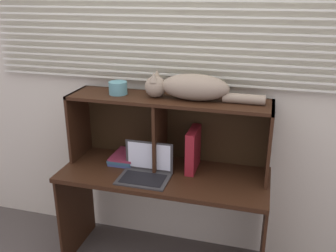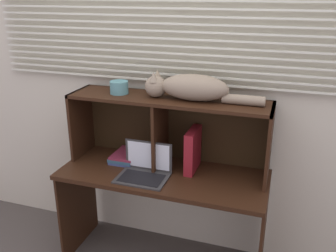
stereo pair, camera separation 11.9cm
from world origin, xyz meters
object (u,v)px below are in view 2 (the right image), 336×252
Objects in this scene: book_stack at (126,156)px; cat at (190,88)px; laptop at (144,170)px; binder_upright at (193,150)px; small_basket at (119,87)px.

cat is at bearing 0.54° from book_stack.
laptop is 1.14× the size of binder_upright.
small_basket reaches higher than binder_upright.
laptop is 0.35m from binder_upright.
laptop is at bearing -145.06° from binder_upright.
cat is 2.35× the size of laptop.
cat reaches higher than book_stack.
cat is 3.15× the size of book_stack.
book_stack is 1.98× the size of small_basket.
cat reaches higher than small_basket.
book_stack is at bearing -179.46° from cat.
small_basket is (-0.25, 0.19, 0.49)m from laptop.
cat is 2.67× the size of binder_upright.
cat is at bearing -0.00° from small_basket.
small_basket is at bearing 180.00° from binder_upright.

